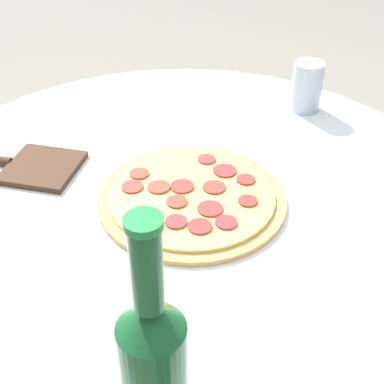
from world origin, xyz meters
The scene contains 5 objects.
table centered at (0.00, 0.00, 0.56)m, with size 1.07×1.07×0.76m.
pizza centered at (0.04, 0.01, 0.77)m, with size 0.33×0.33×0.02m.
beer_bottle centered at (0.44, -0.10, 0.88)m, with size 0.07×0.07×0.31m.
pizza_paddle centered at (-0.12, -0.28, 0.77)m, with size 0.18×0.29×0.02m.
drinking_glass centered at (-0.26, 0.33, 0.82)m, with size 0.07×0.07×0.11m.
Camera 1 is at (0.77, -0.12, 1.34)m, focal length 50.00 mm.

